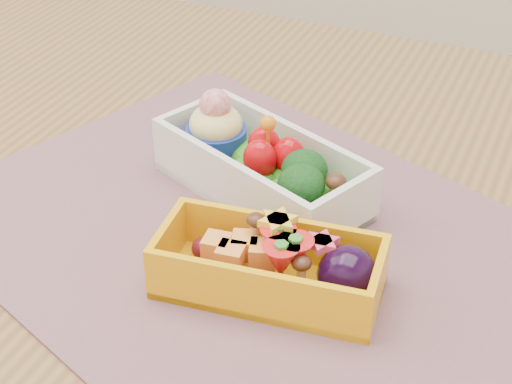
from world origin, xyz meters
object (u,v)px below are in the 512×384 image
at_px(placemat, 245,234).
at_px(bento_yellow, 274,266).
at_px(bento_white, 261,167).
at_px(table, 222,300).

relative_size(placemat, bento_yellow, 2.82).
xyz_separation_m(placemat, bento_white, (-0.01, 0.06, 0.03)).
distance_m(bento_white, bento_yellow, 0.12).
distance_m(table, placemat, 0.11).
bearing_deg(bento_yellow, placemat, 124.51).
bearing_deg(bento_white, table, -103.30).
height_order(placemat, bento_white, bento_white).
distance_m(table, bento_white, 0.13).
relative_size(table, bento_yellow, 7.34).
bearing_deg(bento_yellow, bento_white, 110.90).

